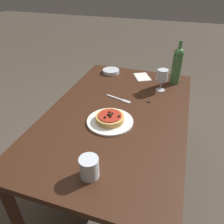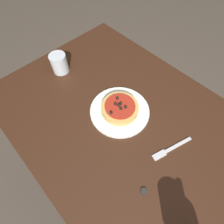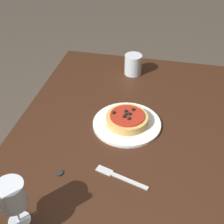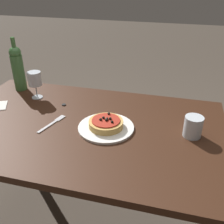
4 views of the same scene
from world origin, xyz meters
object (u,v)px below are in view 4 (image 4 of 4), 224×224
water_cup (193,127)px  wine_bottle (18,67)px  dining_table (83,138)px  dinner_plate (106,128)px  pizza (106,123)px  fork (53,123)px  wine_glass (35,79)px  bottle_cap (64,105)px

water_cup → wine_bottle: bearing=165.6°
dining_table → dinner_plate: bearing=-4.4°
pizza → water_cup: water_cup is taller
water_cup → pizza: bearing=-174.1°
dining_table → wine_bottle: wine_bottle is taller
fork → water_cup: bearing=-68.5°
pizza → wine_glass: wine_glass is taller
dinner_plate → pizza: pizza is taller
dining_table → pizza: 0.17m
fork → bottle_cap: 0.20m
dinner_plate → wine_bottle: bearing=154.4°
fork → dining_table: bearing=-62.5°
dining_table → fork: size_ratio=7.48×
dining_table → bottle_cap: size_ratio=59.91×
dinner_plate → pizza: (0.00, 0.00, 0.03)m
dinner_plate → fork: (-0.28, -0.02, -0.00)m
dining_table → wine_glass: (-0.38, 0.22, 0.20)m
pizza → water_cup: (0.41, 0.04, 0.02)m
dinner_plate → dining_table: bearing=175.6°
dining_table → water_cup: water_cup is taller
pizza → bottle_cap: (-0.31, 0.18, -0.03)m
pizza → fork: size_ratio=0.89×
bottle_cap → wine_bottle: bearing=158.9°
pizza → wine_glass: size_ratio=1.03×
wine_glass → bottle_cap: size_ratio=6.95×
dining_table → bottle_cap: bottle_cap is taller
wine_glass → dining_table: bearing=-30.5°
dining_table → bottle_cap: bearing=136.5°
dinner_plate → fork: dinner_plate is taller
dining_table → fork: 0.18m
wine_bottle → wine_glass: bearing=-28.2°
pizza → wine_glass: (-0.51, 0.23, 0.09)m
wine_glass → water_cup: size_ratio=1.62×
dinner_plate → fork: 0.28m
water_cup → bottle_cap: (-0.72, 0.14, -0.05)m
dining_table → water_cup: (0.54, 0.03, 0.14)m
dinner_plate → bottle_cap: 0.36m
dining_table → wine_bottle: bearing=150.2°
wine_bottle → water_cup: (1.09, -0.28, -0.10)m
pizza → fork: 0.28m
pizza → water_cup: bearing=5.9°
pizza → wine_glass: 0.57m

